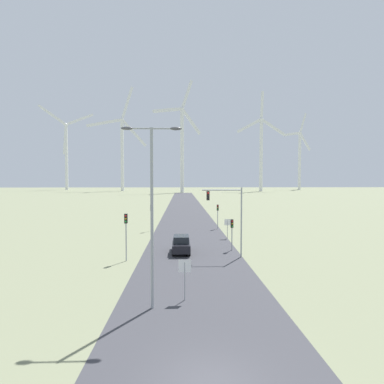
% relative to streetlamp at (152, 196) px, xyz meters
% --- Properties ---
extents(road_surface, '(10.00, 240.00, 0.01)m').
position_rel_streetlamp_xyz_m(road_surface, '(2.74, 41.13, -6.65)').
color(road_surface, '#38383D').
rests_on(road_surface, ground).
extents(streetlamp, '(3.52, 0.32, 10.68)m').
position_rel_streetlamp_xyz_m(streetlamp, '(0.00, 0.00, 0.00)').
color(streetlamp, '#93999E').
rests_on(streetlamp, ground).
extents(stop_sign_near, '(0.81, 0.07, 2.59)m').
position_rel_streetlamp_xyz_m(stop_sign_near, '(1.93, 1.09, -4.85)').
color(stop_sign_near, '#93999E').
rests_on(stop_sign_near, ground).
extents(stop_sign_far, '(0.81, 0.07, 2.52)m').
position_rel_streetlamp_xyz_m(stop_sign_far, '(7.71, 21.01, -4.90)').
color(stop_sign_far, '#93999E').
rests_on(stop_sign_far, ground).
extents(traffic_light_post_near_left, '(0.28, 0.34, 4.46)m').
position_rel_streetlamp_xyz_m(traffic_light_post_near_left, '(-3.45, 10.40, -3.41)').
color(traffic_light_post_near_left, '#93999E').
rests_on(traffic_light_post_near_left, ground).
extents(traffic_light_post_near_right, '(0.28, 0.34, 3.35)m').
position_rel_streetlamp_xyz_m(traffic_light_post_near_right, '(7.18, 14.40, -4.20)').
color(traffic_light_post_near_right, '#93999E').
rests_on(traffic_light_post_near_right, ground).
extents(traffic_light_post_mid_left, '(0.28, 0.33, 3.93)m').
position_rel_streetlamp_xyz_m(traffic_light_post_mid_left, '(-2.78, 27.00, -3.78)').
color(traffic_light_post_mid_left, '#93999E').
rests_on(traffic_light_post_mid_left, ground).
extents(traffic_light_post_mid_right, '(0.28, 0.33, 3.77)m').
position_rel_streetlamp_xyz_m(traffic_light_post_mid_right, '(7.36, 28.68, -3.89)').
color(traffic_light_post_mid_right, '#93999E').
rests_on(traffic_light_post_mid_right, ground).
extents(traffic_light_mast_overhead, '(3.94, 0.35, 6.87)m').
position_rel_streetlamp_xyz_m(traffic_light_mast_overhead, '(6.37, 11.52, -1.88)').
color(traffic_light_mast_overhead, '#93999E').
rests_on(traffic_light_mast_overhead, ground).
extents(car_approaching, '(1.88, 4.11, 1.83)m').
position_rel_streetlamp_xyz_m(car_approaching, '(1.69, 13.40, -5.75)').
color(car_approaching, black).
rests_on(car_approaching, ground).
extents(wind_turbine_far_left, '(35.80, 19.08, 63.69)m').
position_rel_streetlamp_xyz_m(wind_turbine_far_left, '(-87.34, 218.04, 24.52)').
color(wind_turbine_far_left, white).
rests_on(wind_turbine_far_left, ground).
extents(wind_turbine_left, '(39.76, 8.16, 72.50)m').
position_rel_streetlamp_xyz_m(wind_turbine_left, '(-39.41, 192.52, 24.26)').
color(wind_turbine_left, white).
rests_on(wind_turbine_left, ground).
extents(wind_turbine_center, '(28.99, 13.05, 68.46)m').
position_rel_streetlamp_xyz_m(wind_turbine_center, '(2.12, 164.34, 23.99)').
color(wind_turbine_center, white).
rests_on(wind_turbine_center, ground).
extents(wind_turbine_right, '(32.93, 2.76, 66.91)m').
position_rel_streetlamp_xyz_m(wind_turbine_right, '(55.30, 182.68, 22.83)').
color(wind_turbine_right, white).
rests_on(wind_turbine_right, ground).
extents(wind_turbine_far_right, '(26.46, 11.75, 61.51)m').
position_rel_streetlamp_xyz_m(wind_turbine_far_right, '(96.09, 219.02, 20.91)').
color(wind_turbine_far_right, white).
rests_on(wind_turbine_far_right, ground).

